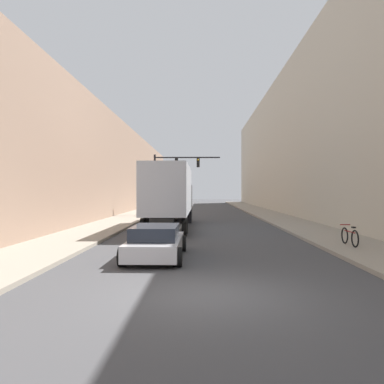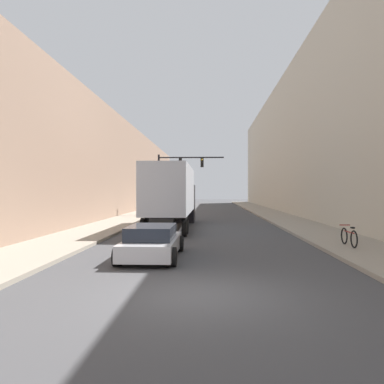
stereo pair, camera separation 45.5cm
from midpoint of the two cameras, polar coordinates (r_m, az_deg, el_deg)
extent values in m
plane|color=#424244|center=(9.19, 0.98, -15.46)|extent=(200.00, 200.00, 0.00)
cube|color=gray|center=(39.46, 10.95, -3.29)|extent=(3.34, 80.00, 0.15)
cube|color=gray|center=(39.49, -8.27, -3.29)|extent=(3.34, 80.00, 0.15)
cube|color=#BCB29E|center=(40.74, 17.50, 7.38)|extent=(6.00, 80.00, 15.15)
cube|color=#997A66|center=(40.53, -14.81, 3.55)|extent=(6.00, 80.00, 9.69)
cube|color=#B2B7C1|center=(23.72, -4.03, 0.38)|extent=(2.55, 9.40, 2.91)
cube|color=black|center=(23.76, -4.03, -3.49)|extent=(1.27, 9.40, 0.24)
cube|color=black|center=(29.66, -2.94, -1.77)|extent=(2.55, 2.50, 2.92)
cylinder|color=black|center=(20.49, -8.11, -5.35)|extent=(0.25, 1.00, 1.00)
cylinder|color=black|center=(20.24, -1.80, -5.41)|extent=(0.25, 1.00, 1.00)
cylinder|color=black|center=(21.67, -7.58, -5.04)|extent=(0.25, 1.00, 1.00)
cylinder|color=black|center=(21.43, -1.62, -5.10)|extent=(0.25, 1.00, 1.00)
cylinder|color=black|center=(29.82, -5.09, -3.60)|extent=(0.25, 1.00, 1.00)
cylinder|color=black|center=(29.65, -0.77, -3.62)|extent=(0.25, 1.00, 1.00)
cube|color=#B7B7BC|center=(14.02, -6.42, -8.11)|extent=(1.82, 4.42, 0.55)
cube|color=#1E232D|center=(13.74, -6.55, -6.11)|extent=(1.60, 2.43, 0.48)
cylinder|color=black|center=(15.66, -8.98, -7.73)|extent=(0.25, 0.64, 0.64)
cylinder|color=black|center=(15.43, -2.27, -7.84)|extent=(0.25, 0.64, 0.64)
cylinder|color=black|center=(12.64, -11.58, -9.65)|extent=(0.25, 0.64, 0.64)
cylinder|color=black|center=(12.36, -3.22, -9.87)|extent=(0.25, 0.64, 0.64)
cylinder|color=black|center=(37.10, -6.04, 1.05)|extent=(0.20, 0.20, 6.05)
cube|color=black|center=(36.96, -1.08, 5.28)|extent=(6.43, 0.12, 0.12)
cube|color=black|center=(36.98, -2.74, 4.48)|extent=(0.30, 0.24, 0.90)
sphere|color=green|center=(36.82, -2.76, 4.07)|extent=(0.18, 0.18, 0.18)
cube|color=black|center=(36.89, 0.59, 4.50)|extent=(0.30, 0.24, 0.90)
sphere|color=gold|center=(36.77, 0.59, 4.95)|extent=(0.18, 0.18, 0.18)
torus|color=black|center=(16.73, 22.87, -6.58)|extent=(0.06, 0.72, 0.72)
torus|color=black|center=(17.76, 21.56, -6.18)|extent=(0.06, 0.72, 0.72)
cube|color=maroon|center=(17.22, 22.20, -5.61)|extent=(0.04, 1.11, 0.04)
cube|color=black|center=(16.83, 22.69, -5.00)|extent=(0.12, 0.20, 0.06)
cube|color=maroon|center=(17.67, 21.62, -4.65)|extent=(0.44, 0.04, 0.04)
camera|label=1|loc=(0.23, -90.65, 0.00)|focal=35.00mm
camera|label=2|loc=(0.23, 89.35, 0.00)|focal=35.00mm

